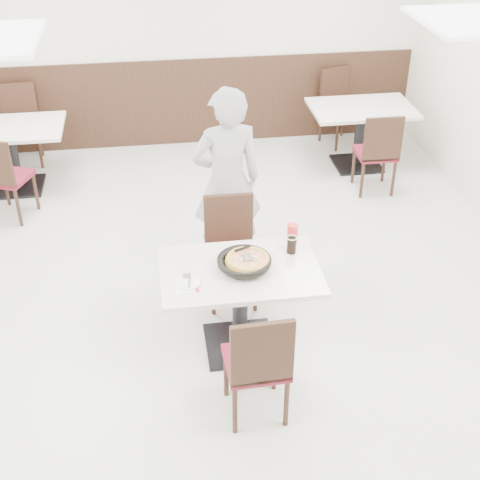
{
  "coord_description": "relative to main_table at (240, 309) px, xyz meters",
  "views": [
    {
      "loc": [
        -0.44,
        -4.62,
        3.62
      ],
      "look_at": [
        0.19,
        -0.3,
        0.84
      ],
      "focal_mm": 50.0,
      "sensor_mm": 36.0,
      "label": 1
    }
  ],
  "objects": [
    {
      "name": "bg_chair_left_near",
      "position": [
        -2.09,
        2.42,
        0.1
      ],
      "size": [
        0.55,
        0.55,
        0.95
      ],
      "primitive_type": null,
      "rotation": [
        0.0,
        0.0,
        -0.4
      ],
      "color": "black",
      "rests_on": "floor"
    },
    {
      "name": "pizza_pan",
      "position": [
        0.03,
        0.0,
        0.42
      ],
      "size": [
        0.35,
        0.35,
        0.01
      ],
      "primitive_type": "cylinder",
      "rotation": [
        0.0,
        0.0,
        0.05
      ],
      "color": "black",
      "rests_on": "trivet"
    },
    {
      "name": "chair_near",
      "position": [
        0.01,
        -0.7,
        0.1
      ],
      "size": [
        0.44,
        0.44,
        0.95
      ],
      "primitive_type": null,
      "rotation": [
        0.0,
        0.0,
        0.04
      ],
      "color": "black",
      "rests_on": "floor"
    },
    {
      "name": "trivet",
      "position": [
        0.03,
        0.02,
        0.39
      ],
      "size": [
        0.13,
        0.13,
        0.04
      ],
      "primitive_type": "cylinder",
      "rotation": [
        0.0,
        0.0,
        0.05
      ],
      "color": "black",
      "rests_on": "main_table"
    },
    {
      "name": "napkin",
      "position": [
        -0.43,
        -0.16,
        0.38
      ],
      "size": [
        0.18,
        0.18,
        0.0
      ],
      "primitive_type": "cube",
      "rotation": [
        0.0,
        0.0,
        0.19
      ],
      "color": "white",
      "rests_on": "main_table"
    },
    {
      "name": "diner_person",
      "position": [
        0.05,
        1.18,
        0.5
      ],
      "size": [
        0.69,
        0.5,
        1.76
      ],
      "primitive_type": "imported",
      "rotation": [
        0.0,
        0.0,
        3.27
      ],
      "color": "#B3B3B8",
      "rests_on": "floor"
    },
    {
      "name": "side_plate",
      "position": [
        -0.4,
        -0.12,
        0.38
      ],
      "size": [
        0.2,
        0.2,
        0.01
      ],
      "primitive_type": "cylinder",
      "rotation": [
        0.0,
        0.0,
        0.05
      ],
      "color": "white",
      "rests_on": "napkin"
    },
    {
      "name": "bg_chair_right_near",
      "position": [
        1.88,
        2.44,
        0.1
      ],
      "size": [
        0.43,
        0.43,
        0.95
      ],
      "primitive_type": null,
      "rotation": [
        0.0,
        0.0,
        -0.02
      ],
      "color": "black",
      "rests_on": "floor"
    },
    {
      "name": "wainscot_back",
      "position": [
        -0.15,
        4.04,
        0.18
      ],
      "size": [
        5.9,
        0.03,
        1.1
      ],
      "primitive_type": "cube",
      "color": "black",
      "rests_on": "floor"
    },
    {
      "name": "fork",
      "position": [
        -0.39,
        -0.13,
        0.39
      ],
      "size": [
        0.04,
        0.15,
        0.0
      ],
      "primitive_type": "cube",
      "rotation": [
        0.0,
        0.0,
        -0.16
      ],
      "color": "silver",
      "rests_on": "side_plate"
    },
    {
      "name": "red_cup",
      "position": [
        0.47,
        0.32,
        0.45
      ],
      "size": [
        0.09,
        0.09,
        0.16
      ],
      "primitive_type": "cylinder",
      "rotation": [
        0.0,
        0.0,
        0.05
      ],
      "color": "red",
      "rests_on": "main_table"
    },
    {
      "name": "floor",
      "position": [
        -0.15,
        0.56,
        -0.38
      ],
      "size": [
        7.0,
        7.0,
        0.0
      ],
      "primitive_type": "plane",
      "color": "beige",
      "rests_on": "ground"
    },
    {
      "name": "bg_chair_right_far",
      "position": [
        1.85,
        3.74,
        0.1
      ],
      "size": [
        0.54,
        0.54,
        0.95
      ],
      "primitive_type": null,
      "rotation": [
        0.0,
        0.0,
        3.52
      ],
      "color": "black",
      "rests_on": "floor"
    },
    {
      "name": "bg_table_left",
      "position": [
        -2.13,
        3.05,
        0.0
      ],
      "size": [
        1.29,
        0.94,
        0.75
      ],
      "primitive_type": null,
      "rotation": [
        0.0,
        0.0,
        -0.12
      ],
      "color": "silver",
      "rests_on": "floor"
    },
    {
      "name": "chair_far",
      "position": [
        0.02,
        0.62,
        0.1
      ],
      "size": [
        0.42,
        0.42,
        0.95
      ],
      "primitive_type": null,
      "rotation": [
        0.0,
        0.0,
        3.14
      ],
      "color": "black",
      "rests_on": "floor"
    },
    {
      "name": "cola_glass",
      "position": [
        0.43,
        0.17,
        0.44
      ],
      "size": [
        0.08,
        0.08,
        0.13
      ],
      "primitive_type": "cylinder",
      "rotation": [
        0.0,
        0.0,
        0.05
      ],
      "color": "black",
      "rests_on": "main_table"
    },
    {
      "name": "bg_table_right",
      "position": [
        1.89,
        3.07,
        0.0
      ],
      "size": [
        1.29,
        0.94,
        0.75
      ],
      "primitive_type": null,
      "rotation": [
        0.0,
        0.0,
        0.12
      ],
      "color": "silver",
      "rests_on": "floor"
    },
    {
      "name": "main_table",
      "position": [
        0.0,
        0.0,
        0.0
      ],
      "size": [
        1.24,
        0.85,
        0.75
      ],
      "primitive_type": null,
      "rotation": [
        0.0,
        0.0,
        0.05
      ],
      "color": "silver",
      "rests_on": "floor"
    },
    {
      "name": "pizza",
      "position": [
        0.06,
        0.01,
        0.44
      ],
      "size": [
        0.35,
        0.35,
        0.02
      ],
      "primitive_type": "cylinder",
      "rotation": [
        0.0,
        0.0,
        0.05
      ],
      "color": "gold",
      "rests_on": "pizza_pan"
    },
    {
      "name": "wall_back",
      "position": [
        -0.15,
        4.06,
        1.02
      ],
      "size": [
        6.0,
        0.04,
        2.8
      ],
      "primitive_type": "cube",
      "color": "silver",
      "rests_on": "floor"
    },
    {
      "name": "bg_chair_left_far",
      "position": [
        -2.11,
        3.7,
        0.1
      ],
      "size": [
        0.46,
        0.46,
        0.95
      ],
      "primitive_type": null,
      "rotation": [
        0.0,
        0.0,
        3.24
      ],
      "color": "black",
      "rests_on": "floor"
    },
    {
      "name": "pizza_server",
      "position": [
        0.06,
        0.02,
        0.47
      ],
      "size": [
        0.09,
        0.1,
        0.0
      ],
      "primitive_type": "cube",
      "rotation": [
        0.0,
        0.0,
        0.22
      ],
      "color": "silver",
      "rests_on": "pizza"
    }
  ]
}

